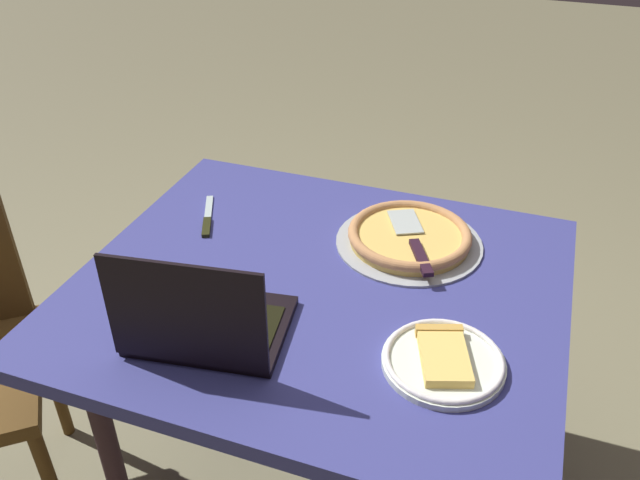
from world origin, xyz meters
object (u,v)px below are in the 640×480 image
laptop (204,322)px  pizza_plate (443,360)px  table_knife (207,220)px  dining_table (319,305)px  pizza_tray (409,237)px

laptop → pizza_plate: 0.48m
table_knife → laptop: bearing=-62.4°
dining_table → pizza_tray: pizza_tray is taller
pizza_tray → table_knife: size_ratio=1.86×
dining_table → pizza_plate: (0.32, -0.17, 0.08)m
laptop → table_knife: (-0.22, 0.42, -0.05)m
pizza_plate → pizza_tray: pizza_tray is taller
laptop → pizza_tray: laptop is taller
pizza_plate → table_knife: pizza_plate is taller
dining_table → pizza_tray: 0.29m
dining_table → table_knife: size_ratio=5.62×
laptop → pizza_tray: bearing=57.9°
laptop → table_knife: size_ratio=1.75×
pizza_plate → table_knife: 0.75m
laptop → table_knife: laptop is taller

